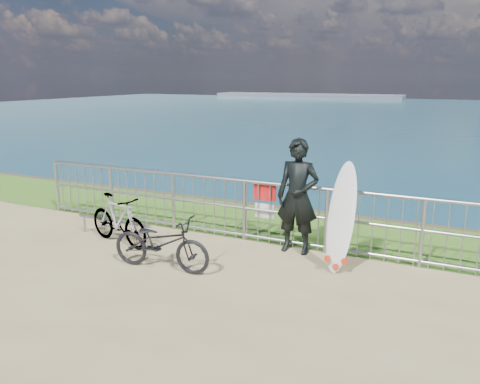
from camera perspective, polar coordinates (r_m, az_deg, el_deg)
The scene contains 8 objects.
grass_strip at distance 9.36m, azimuth 6.10°, elevation -4.13°, with size 120.00×120.00×0.00m, color #32611A.
seascape at distance 160.30m, azimuth 8.13°, elevation 11.32°, with size 260.00×260.00×5.00m.
railing at distance 8.20m, azimuth 3.82°, elevation -2.53°, with size 10.06×0.10×1.13m.
surfer at distance 7.79m, azimuth 7.04°, elevation -0.55°, with size 0.70×0.46×1.93m, color black.
surfboard at distance 7.17m, azimuth 12.17°, elevation -3.58°, with size 0.53×0.49×1.69m.
bicycle_near at distance 7.28m, azimuth -9.61°, elevation -6.15°, with size 0.56×1.62×0.85m, color black.
bicycle_far at distance 8.51m, azimuth -14.63°, elevation -3.28°, with size 0.42×1.49×0.89m, color black.
bike_rack at distance 8.93m, azimuth -15.13°, elevation -3.62°, with size 1.62×0.05×0.34m.
Camera 1 is at (2.82, -5.75, 2.90)m, focal length 35.00 mm.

